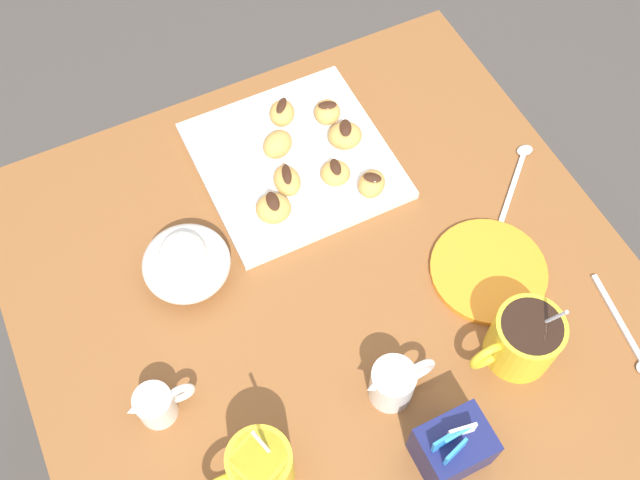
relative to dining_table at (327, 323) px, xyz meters
name	(u,v)px	position (x,y,z in m)	size (l,w,h in m)	color
ground_plane	(325,420)	(0.00, 0.00, -0.58)	(8.00, 8.00, 0.00)	#423D38
dining_table	(327,323)	(0.00, 0.00, 0.00)	(0.89, 0.86, 0.71)	brown
pastry_plate_square	(294,160)	(-0.05, -0.23, 0.14)	(0.30, 0.30, 0.02)	silver
coffee_mug_yellow_left	(523,339)	(-0.19, 0.21, 0.18)	(0.13, 0.10, 0.14)	yellow
coffee_mug_yellow_right	(259,468)	(0.20, 0.21, 0.18)	(0.12, 0.08, 0.15)	yellow
cream_pitcher_white	(394,382)	(-0.01, 0.18, 0.17)	(0.10, 0.06, 0.07)	silver
sugar_caddy	(453,447)	(-0.03, 0.29, 0.17)	(0.09, 0.07, 0.11)	#191E51
ice_cream_bowl	(186,262)	(0.18, -0.11, 0.17)	(0.13, 0.13, 0.10)	silver
chocolate_sauce_pitcher	(156,404)	(0.29, 0.07, 0.16)	(0.09, 0.05, 0.06)	silver
saucer_orange_left	(488,271)	(-0.23, 0.08, 0.14)	(0.18, 0.18, 0.01)	orange
loose_spoon_near_saucer	(517,172)	(-0.37, -0.05, 0.13)	(0.13, 0.11, 0.01)	silver
loose_spoon_by_plate	(628,336)	(-0.35, 0.26, 0.13)	(0.04, 0.16, 0.01)	silver
beignet_0	(372,184)	(-0.13, -0.12, 0.16)	(0.04, 0.05, 0.03)	#D19347
chocolate_drizzle_0	(373,178)	(-0.13, -0.12, 0.18)	(0.03, 0.02, 0.01)	#381E11
beignet_1	(345,136)	(-0.14, -0.22, 0.17)	(0.05, 0.06, 0.04)	#D19347
chocolate_drizzle_1	(346,128)	(-0.14, -0.22, 0.19)	(0.04, 0.02, 0.01)	#381E11
beignet_2	(278,144)	(-0.03, -0.25, 0.17)	(0.05, 0.04, 0.04)	#D19347
beignet_3	(274,208)	(0.02, -0.14, 0.17)	(0.05, 0.05, 0.04)	#D19347
chocolate_drizzle_3	(273,201)	(0.02, -0.14, 0.19)	(0.04, 0.02, 0.01)	#381E11
beignet_4	(287,181)	(-0.02, -0.18, 0.16)	(0.06, 0.04, 0.03)	#D19347
chocolate_drizzle_4	(287,174)	(-0.02, -0.18, 0.18)	(0.04, 0.01, 0.01)	#381E11
beignet_5	(282,113)	(-0.07, -0.31, 0.16)	(0.05, 0.04, 0.04)	#D19347
chocolate_drizzle_5	(282,106)	(-0.07, -0.31, 0.18)	(0.04, 0.01, 0.01)	#381E11
beignet_6	(327,112)	(-0.14, -0.28, 0.16)	(0.04, 0.05, 0.03)	#D19347
chocolate_drizzle_6	(327,105)	(-0.14, -0.28, 0.18)	(0.03, 0.02, 0.01)	#381E11
beignet_7	(335,173)	(-0.09, -0.16, 0.16)	(0.05, 0.05, 0.03)	#D19347
chocolate_drizzle_7	(336,167)	(-0.09, -0.16, 0.18)	(0.03, 0.02, 0.01)	#381E11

